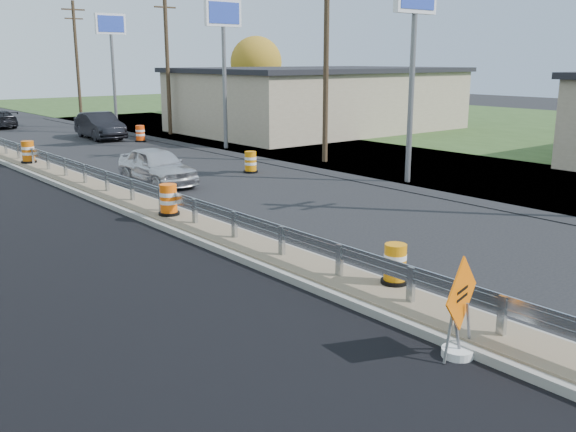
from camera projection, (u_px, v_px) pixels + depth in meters
ground at (235, 245)px, 17.06m from camera, size 140.00×140.00×0.00m
grass_verge_far at (518, 133)px, 43.04m from camera, size 40.00×120.00×0.03m
median at (108, 194)px, 23.05m from camera, size 1.60×55.00×0.23m
guardrail at (95, 173)px, 23.65m from camera, size 0.10×46.15×0.72m
retail_building_near at (319, 99)px, 44.50m from camera, size 18.50×12.50×4.27m
pylon_sign_south at (415, 14)px, 24.24m from camera, size 2.20×0.30×7.90m
pylon_sign_mid at (223, 27)px, 34.01m from camera, size 2.20×0.30×7.90m
pylon_sign_north at (111, 35)px, 44.52m from camera, size 2.20×0.30×7.90m
utility_pole_smid at (326, 57)px, 29.73m from camera, size 1.90×0.26×9.40m
utility_pole_nmid at (167, 57)px, 41.00m from camera, size 1.90×0.26×9.40m
utility_pole_north at (77, 58)px, 52.27m from camera, size 1.90×0.26×9.40m
tree_far_yellow at (256, 62)px, 57.53m from camera, size 4.62×4.62×6.86m
caution_sign at (459, 332)px, 10.56m from camera, size 1.24×0.53×1.76m
barrel_median_near at (395, 265)px, 13.42m from camera, size 0.58×0.58×0.85m
barrel_median_mid at (169, 200)px, 19.35m from camera, size 0.64×0.64×0.94m
barrel_median_far at (28, 152)px, 29.12m from camera, size 0.68×0.68×0.99m
barrel_shoulder_near at (251, 162)px, 27.94m from camera, size 0.63×0.63×0.93m
barrel_shoulder_mid at (140, 134)px, 38.45m from camera, size 0.66×0.66×0.97m
barrel_shoulder_far at (102, 124)px, 44.74m from camera, size 0.60×0.60×0.89m
car_silver at (157, 166)px, 25.27m from camera, size 1.75×4.28×1.45m
car_dark_mid at (100, 126)px, 39.77m from camera, size 2.09×5.06×1.63m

